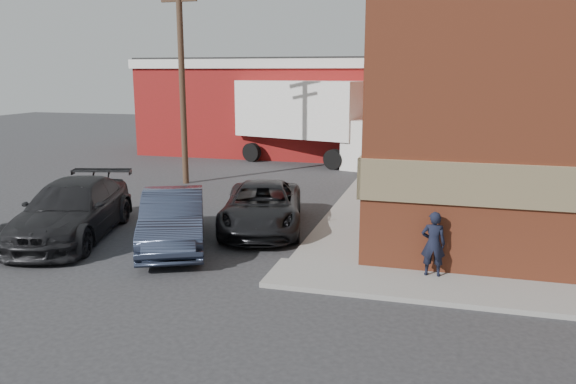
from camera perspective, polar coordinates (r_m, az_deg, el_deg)
The scene contains 9 objects.
ground at distance 14.47m, azimuth 1.22°, elevation -7.33°, with size 90.00×90.00×0.00m, color #28282B.
sidewalk_west at distance 22.90m, azimuth 8.26°, elevation -0.00°, with size 1.80×18.00×0.12m, color gray.
warehouse at distance 34.58m, azimuth -0.21°, elevation 8.79°, with size 16.30×8.30×5.60m.
utility_pole at distance 24.74m, azimuth -10.74°, elevation 11.74°, with size 2.00×0.26×9.00m.
man at distance 13.56m, azimuth 14.54°, elevation -5.11°, with size 0.56×0.37×1.55m, color black.
sedan at distance 15.99m, azimuth -11.59°, elevation -2.74°, with size 1.67×4.78×1.57m, color #2C354A.
suv_a at distance 17.44m, azimuth -2.64°, elevation -1.51°, with size 2.37×5.14×1.43m, color black.
suv_b at distance 17.69m, azimuth -21.10°, elevation -1.73°, with size 2.33×5.74×1.67m, color black.
box_truck at distance 29.82m, azimuth 2.84°, elevation 7.67°, with size 9.20×4.84×4.36m.
Camera 1 is at (3.36, -13.23, 4.82)m, focal length 35.00 mm.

